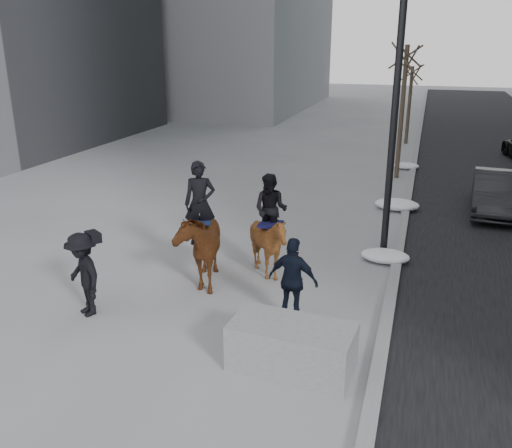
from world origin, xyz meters
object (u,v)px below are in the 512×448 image
(planter, at_px, (292,347))
(mounted_left, at_px, (199,239))
(mounted_right, at_px, (269,237))
(car_near, at_px, (495,192))

(planter, relative_size, mounted_left, 0.74)
(planter, height_order, mounted_left, mounted_left)
(mounted_left, bearing_deg, mounted_right, 27.17)
(mounted_right, bearing_deg, mounted_left, -152.83)
(planter, height_order, mounted_right, mounted_right)
(planter, xyz_separation_m, mounted_left, (-2.89, 2.82, 0.63))
(planter, height_order, car_near, car_near)
(mounted_left, height_order, mounted_right, mounted_left)
(mounted_right, bearing_deg, car_near, 51.49)
(mounted_left, bearing_deg, car_near, 47.81)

